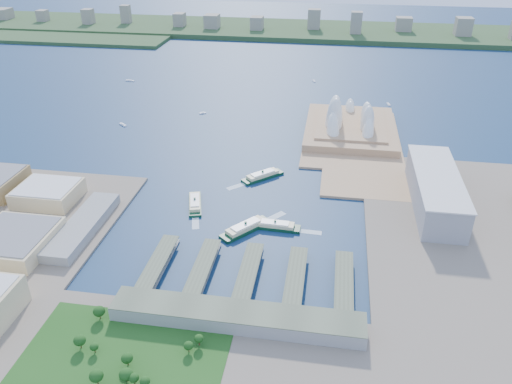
% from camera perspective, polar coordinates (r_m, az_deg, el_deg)
% --- Properties ---
extents(ground, '(3000.00, 3000.00, 0.00)m').
position_cam_1_polar(ground, '(515.28, -0.96, -4.40)').
color(ground, '#0F2748').
rests_on(ground, ground).
extents(east_land, '(240.00, 500.00, 3.00)m').
position_cam_1_polar(east_land, '(496.00, 26.78, -9.39)').
color(east_land, '#796C5D').
rests_on(east_land, ground).
extents(peninsula, '(135.00, 220.00, 3.00)m').
position_cam_1_polar(peninsula, '(739.48, 10.87, 6.14)').
color(peninsula, tan).
rests_on(peninsula, ground).
extents(far_shore, '(2200.00, 260.00, 12.00)m').
position_cam_1_polar(far_shore, '(1431.58, 6.16, 17.87)').
color(far_shore, '#2D4926').
rests_on(far_shore, ground).
extents(opera_house, '(134.00, 180.00, 58.00)m').
position_cam_1_polar(opera_house, '(746.95, 10.88, 8.90)').
color(opera_house, white).
rests_on(opera_house, peninsula).
extents(toaster_building, '(45.00, 155.00, 35.00)m').
position_cam_1_polar(toaster_building, '(580.03, 19.81, 0.19)').
color(toaster_building, gray).
rests_on(toaster_building, east_land).
extents(ferry_wharves, '(184.00, 90.00, 9.30)m').
position_cam_1_polar(ferry_wharves, '(450.87, -0.85, -9.29)').
color(ferry_wharves, '#515A44').
rests_on(ferry_wharves, ground).
extents(terminal_building, '(200.00, 28.00, 12.00)m').
position_cam_1_polar(terminal_building, '(403.37, -2.21, -14.08)').
color(terminal_building, gray).
rests_on(terminal_building, south_land).
extents(park, '(150.00, 110.00, 16.00)m').
position_cam_1_polar(park, '(384.54, -15.49, -17.73)').
color(park, '#194714').
rests_on(park, south_land).
extents(far_skyline, '(1900.00, 140.00, 55.00)m').
position_cam_1_polar(far_skyline, '(1405.75, 6.18, 19.05)').
color(far_skyline, gray).
rests_on(far_skyline, far_shore).
extents(ferry_a, '(27.03, 53.96, 9.89)m').
position_cam_1_polar(ferry_a, '(559.24, -7.00, -1.10)').
color(ferry_a, '#0D351E').
rests_on(ferry_a, ground).
extents(ferry_b, '(49.68, 48.09, 10.42)m').
position_cam_1_polar(ferry_b, '(613.03, 0.77, 2.05)').
color(ferry_b, '#0D351E').
rests_on(ferry_b, ground).
extents(ferry_c, '(49.34, 54.82, 11.14)m').
position_cam_1_polar(ferry_c, '(511.76, -1.19, -3.92)').
color(ferry_c, '#0D351E').
rests_on(ferry_c, ground).
extents(ferry_d, '(52.84, 15.29, 9.90)m').
position_cam_1_polar(ferry_d, '(516.30, 2.19, -3.69)').
color(ferry_d, '#0D351E').
rests_on(ferry_d, ground).
extents(boat_a, '(14.62, 12.83, 3.01)m').
position_cam_1_polar(boat_a, '(800.40, -14.97, 7.47)').
color(boat_a, white).
rests_on(boat_a, ground).
extents(boat_b, '(10.60, 8.55, 2.77)m').
position_cam_1_polar(boat_b, '(825.77, -6.12, 8.98)').
color(boat_b, white).
rests_on(boat_b, ground).
extents(boat_c, '(6.17, 13.54, 2.94)m').
position_cam_1_polar(boat_c, '(890.15, 14.91, 9.68)').
color(boat_c, white).
rests_on(boat_c, ground).
extents(boat_d, '(18.26, 6.42, 3.02)m').
position_cam_1_polar(boat_d, '(1021.16, -14.21, 12.26)').
color(boat_d, white).
rests_on(boat_d, ground).
extents(boat_e, '(7.29, 11.92, 2.79)m').
position_cam_1_polar(boat_e, '(995.43, 6.64, 12.50)').
color(boat_e, white).
rests_on(boat_e, ground).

